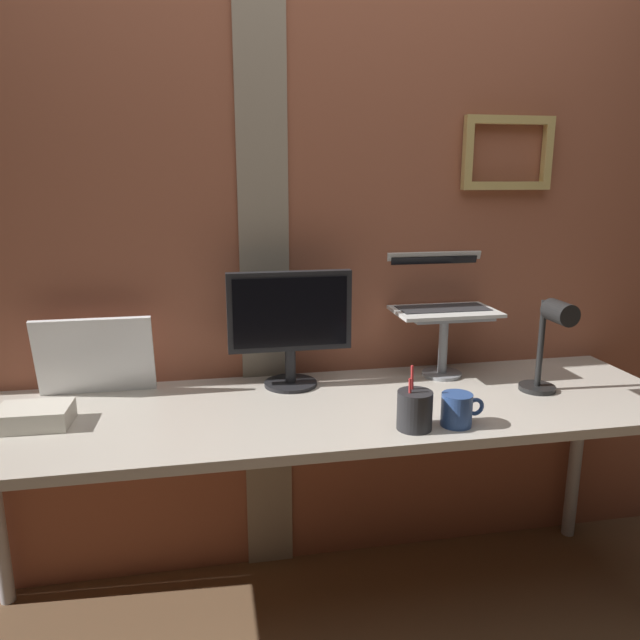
% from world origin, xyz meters
% --- Properties ---
extents(ground_plane, '(6.00, 6.00, 0.00)m').
position_xyz_m(ground_plane, '(0.00, 0.00, 0.00)').
color(ground_plane, brown).
extents(brick_wall_back, '(3.51, 0.15, 2.36)m').
position_xyz_m(brick_wall_back, '(-0.00, 0.46, 1.18)').
color(brick_wall_back, '#9E563D').
rests_on(brick_wall_back, ground_plane).
extents(desk, '(2.28, 0.65, 0.75)m').
position_xyz_m(desk, '(-0.07, 0.08, 0.68)').
color(desk, beige).
rests_on(desk, ground_plane).
extents(monitor, '(0.41, 0.18, 0.39)m').
position_xyz_m(monitor, '(-0.15, 0.28, 0.99)').
color(monitor, black).
rests_on(monitor, desk).
extents(laptop_stand, '(0.28, 0.22, 0.23)m').
position_xyz_m(laptop_stand, '(0.40, 0.28, 0.91)').
color(laptop_stand, gray).
rests_on(laptop_stand, desk).
extents(laptop, '(0.36, 0.29, 0.20)m').
position_xyz_m(laptop, '(0.40, 0.35, 1.04)').
color(laptop, silver).
rests_on(laptop, laptop_stand).
extents(whiteboard_panel, '(0.37, 0.07, 0.26)m').
position_xyz_m(whiteboard_panel, '(-0.78, 0.31, 0.88)').
color(whiteboard_panel, white).
rests_on(whiteboard_panel, desk).
extents(desk_lamp, '(0.12, 0.20, 0.32)m').
position_xyz_m(desk_lamp, '(0.65, 0.02, 0.95)').
color(desk_lamp, black).
rests_on(desk_lamp, desk).
extents(pen_cup, '(0.10, 0.10, 0.18)m').
position_xyz_m(pen_cup, '(0.14, -0.15, 0.81)').
color(pen_cup, '#262628').
rests_on(pen_cup, desk).
extents(coffee_mug, '(0.13, 0.09, 0.10)m').
position_xyz_m(coffee_mug, '(0.27, -0.15, 0.80)').
color(coffee_mug, '#2D4C8C').
rests_on(coffee_mug, desk).
extents(paper_clutter_stack, '(0.20, 0.15, 0.06)m').
position_xyz_m(paper_clutter_stack, '(-0.92, 0.08, 0.78)').
color(paper_clutter_stack, silver).
rests_on(paper_clutter_stack, desk).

